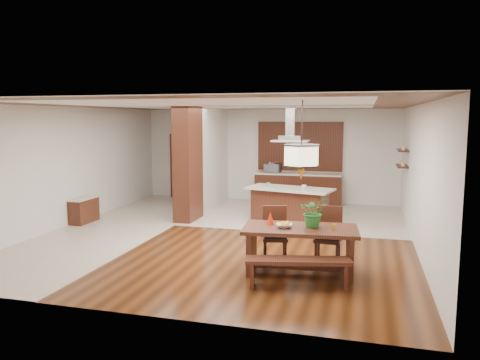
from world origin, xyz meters
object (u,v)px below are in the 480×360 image
(dining_bench, at_px, (298,273))
(range_hood, at_px, (291,124))
(island_cup, at_px, (304,187))
(kitchen_island, at_px, (289,204))
(hallway_console, at_px, (84,210))
(dining_table, at_px, (300,240))
(pendant_lantern, at_px, (302,141))
(fruit_bowl, at_px, (284,226))
(dining_chair_right, at_px, (328,236))
(foliage_plant, at_px, (314,212))
(dining_chair_left, at_px, (275,235))
(microwave, at_px, (272,168))

(dining_bench, height_order, range_hood, range_hood)
(dining_bench, xyz_separation_m, range_hood, (-0.87, 4.55, 2.24))
(range_hood, height_order, island_cup, range_hood)
(kitchen_island, distance_m, island_cup, 0.61)
(hallway_console, xyz_separation_m, island_cup, (5.34, 1.33, 0.61))
(dining_table, distance_m, dining_bench, 0.77)
(hallway_console, height_order, kitchen_island, kitchen_island)
(dining_table, relative_size, pendant_lantern, 1.51)
(range_hood, bearing_deg, fruit_bowl, -82.21)
(dining_chair_right, distance_m, island_cup, 3.28)
(fruit_bowl, bearing_deg, foliage_plant, 20.04)
(foliage_plant, xyz_separation_m, range_hood, (-1.01, 3.77, 1.41))
(dining_chair_left, relative_size, dining_chair_right, 0.97)
(foliage_plant, bearing_deg, dining_bench, -100.34)
(dining_bench, xyz_separation_m, microwave, (-1.82, 7.12, 0.85))
(pendant_lantern, relative_size, foliage_plant, 2.51)
(dining_table, height_order, range_hood, range_hood)
(dining_bench, height_order, dining_chair_left, dining_chair_left)
(dining_bench, bearing_deg, dining_chair_right, 75.19)
(dining_bench, distance_m, range_hood, 5.14)
(hallway_console, xyz_separation_m, dining_chair_right, (6.18, -1.81, 0.20))
(dining_table, xyz_separation_m, fruit_bowl, (-0.26, -0.07, 0.24))
(foliage_plant, distance_m, fruit_bowl, 0.55)
(hallway_console, relative_size, kitchen_island, 0.39)
(dining_chair_left, relative_size, microwave, 2.09)
(dining_chair_right, distance_m, microwave, 6.23)
(dining_chair_right, height_order, kitchen_island, dining_chair_right)
(island_cup, relative_size, microwave, 0.25)
(dining_bench, bearing_deg, hallway_console, 151.86)
(hallway_console, bearing_deg, island_cup, 13.99)
(dining_table, height_order, kitchen_island, kitchen_island)
(fruit_bowl, xyz_separation_m, range_hood, (-0.54, 3.94, 1.64))
(dining_table, height_order, microwave, microwave)
(range_hood, xyz_separation_m, microwave, (-0.95, 2.58, -1.38))
(dining_chair_left, xyz_separation_m, island_cup, (0.10, 3.24, 0.43))
(hallway_console, relative_size, dining_chair_right, 0.85)
(hallway_console, relative_size, dining_bench, 0.54)
(hallway_console, bearing_deg, microwave, 44.97)
(pendant_lantern, xyz_separation_m, fruit_bowl, (-0.26, -0.07, -1.42))
(island_cup, bearing_deg, range_hood, 165.17)
(dining_bench, relative_size, range_hood, 1.81)
(dining_bench, height_order, dining_chair_right, dining_chair_right)
(range_hood, relative_size, island_cup, 7.37)
(fruit_bowl, relative_size, island_cup, 2.18)
(dining_chair_left, height_order, pendant_lantern, pendant_lantern)
(dining_chair_right, xyz_separation_m, kitchen_island, (-1.21, 3.24, -0.06))
(hallway_console, height_order, dining_chair_right, dining_chair_right)
(dining_table, xyz_separation_m, dining_bench, (0.07, -0.68, -0.35))
(dining_table, relative_size, dining_chair_right, 1.93)
(hallway_console, bearing_deg, pendant_lantern, -22.92)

